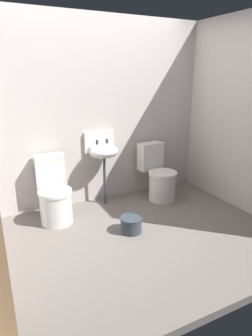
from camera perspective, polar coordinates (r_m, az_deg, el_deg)
The scene contains 7 objects.
ground_plane at distance 3.43m, azimuth 2.09°, elevation -13.12°, with size 3.49×2.58×0.08m, color #6B625C.
wall_back at distance 4.01m, azimuth -5.65°, elevation 10.65°, with size 3.49×0.10×2.45m, color #BBB0AD.
wall_right at distance 4.06m, azimuth 22.05°, elevation 9.54°, with size 0.10×2.38×2.45m, color beige.
toilet_left at distance 3.66m, azimuth -13.88°, elevation -5.23°, with size 0.43×0.61×0.78m.
toilet_right at distance 4.21m, azimuth 6.41°, elevation -1.71°, with size 0.43×0.62×0.78m.
sink at distance 3.90m, azimuth -4.50°, elevation 3.40°, with size 0.42×0.35×0.99m.
bucket at distance 3.39m, azimuth 1.01°, elevation -10.92°, with size 0.26×0.26×0.18m.
Camera 1 is at (-1.42, -2.57, 1.73)m, focal length 31.11 mm.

